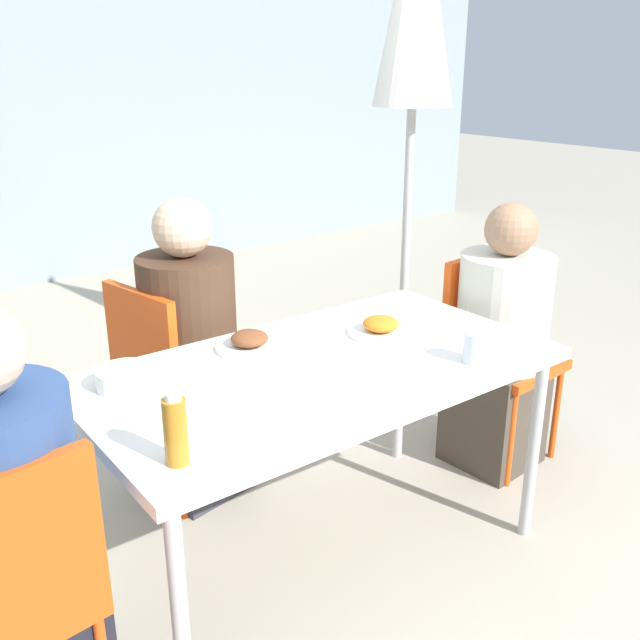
{
  "coord_description": "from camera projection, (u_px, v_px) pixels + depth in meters",
  "views": [
    {
      "loc": [
        -1.26,
        -1.66,
        1.67
      ],
      "look_at": [
        0.0,
        0.0,
        0.9
      ],
      "focal_mm": 40.0,
      "sensor_mm": 36.0,
      "label": 1
    }
  ],
  "objects": [
    {
      "name": "closed_umbrella",
      "position": [
        416.0,
        13.0,
        3.2
      ],
      "size": [
        0.38,
        0.38,
        2.48
      ],
      "color": "#333333",
      "rests_on": "ground"
    },
    {
      "name": "plate_1",
      "position": [
        381.0,
        328.0,
        2.52
      ],
      "size": [
        0.23,
        0.23,
        0.06
      ],
      "color": "white",
      "rests_on": "dining_table"
    },
    {
      "name": "person_left",
      "position": [
        10.0,
        556.0,
        1.69
      ],
      "size": [
        0.36,
        0.36,
        1.2
      ],
      "rotation": [
        0.0,
        0.0,
        0.11
      ],
      "color": "black",
      "rests_on": "ground"
    },
    {
      "name": "person_right",
      "position": [
        500.0,
        348.0,
        2.99
      ],
      "size": [
        0.38,
        0.38,
        1.15
      ],
      "rotation": [
        0.0,
        0.0,
        -3.07
      ],
      "color": "#473D33",
      "rests_on": "ground"
    },
    {
      "name": "ground_plane",
      "position": [
        320.0,
        558.0,
        2.54
      ],
      "size": [
        24.0,
        24.0,
        0.0
      ],
      "primitive_type": "plane",
      "color": "#B2A893"
    },
    {
      "name": "bottle",
      "position": [
        176.0,
        430.0,
        1.69
      ],
      "size": [
        0.06,
        0.06,
        0.19
      ],
      "color": "#B7751E",
      "rests_on": "dining_table"
    },
    {
      "name": "chair_far",
      "position": [
        167.0,
        374.0,
        2.75
      ],
      "size": [
        0.47,
        0.47,
        0.89
      ],
      "rotation": [
        0.0,
        0.0,
        -1.38
      ],
      "color": "#E54C14",
      "rests_on": "ground"
    },
    {
      "name": "plate_0",
      "position": [
        250.0,
        342.0,
        2.39
      ],
      "size": [
        0.23,
        0.23,
        0.06
      ],
      "color": "white",
      "rests_on": "dining_table"
    },
    {
      "name": "dining_table",
      "position": [
        320.0,
        380.0,
        2.3
      ],
      "size": [
        1.51,
        0.82,
        0.75
      ],
      "color": "white",
      "rests_on": "ground"
    },
    {
      "name": "salad_bowl",
      "position": [
        126.0,
        378.0,
        2.11
      ],
      "size": [
        0.17,
        0.17,
        0.06
      ],
      "color": "white",
      "rests_on": "dining_table"
    },
    {
      "name": "drinking_cup",
      "position": [
        475.0,
        347.0,
        2.28
      ],
      "size": [
        0.08,
        0.08,
        0.1
      ],
      "color": "silver",
      "rests_on": "dining_table"
    },
    {
      "name": "chair_right",
      "position": [
        491.0,
        341.0,
        3.07
      ],
      "size": [
        0.43,
        0.43,
        0.89
      ],
      "rotation": [
        0.0,
        0.0,
        -3.07
      ],
      "color": "#E54C14",
      "rests_on": "ground"
    },
    {
      "name": "chair_left",
      "position": [
        4.0,
        595.0,
        1.62
      ],
      "size": [
        0.44,
        0.44,
        0.89
      ],
      "rotation": [
        0.0,
        0.0,
        0.11
      ],
      "color": "#E54C14",
      "rests_on": "ground"
    },
    {
      "name": "person_far",
      "position": [
        191.0,
        362.0,
        2.76
      ],
      "size": [
        0.38,
        0.38,
        1.21
      ],
      "rotation": [
        0.0,
        0.0,
        -1.38
      ],
      "color": "#383842",
      "rests_on": "ground"
    }
  ]
}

